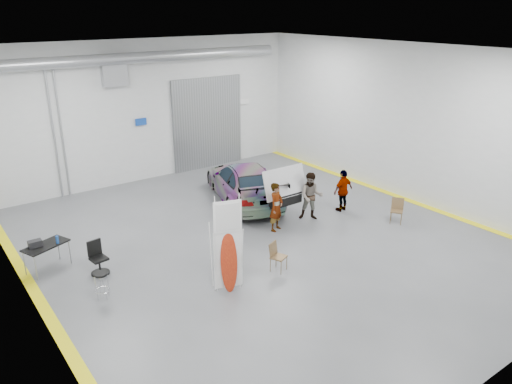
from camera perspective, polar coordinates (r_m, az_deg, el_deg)
ground at (r=16.49m, az=0.63°, el=-5.51°), size 16.00×16.00×0.00m
room_shell at (r=17.07m, az=-3.20°, el=9.82°), size 14.02×16.18×6.01m
sedan_car at (r=19.52m, az=-1.34°, el=1.13°), size 3.68×5.64×1.52m
person_a at (r=16.89m, az=2.34°, el=-1.70°), size 0.73×0.61×1.71m
person_b at (r=17.85m, az=6.33°, el=-0.49°), size 1.08×1.05×1.75m
person_c at (r=18.80m, az=9.92°, el=0.18°), size 0.95×0.43×1.60m
surfboard_display at (r=13.28m, az=-2.89°, el=-6.97°), size 0.75×0.38×2.76m
folding_chair_near at (r=14.61m, az=2.56°, el=-8.01°), size 0.53×0.57×0.86m
folding_chair_far at (r=18.34m, az=15.70°, el=-2.60°), size 0.57×0.67×0.88m
shop_stool at (r=13.87m, az=-17.17°, el=-10.19°), size 0.38×0.38×0.75m
work_table at (r=15.64m, az=-23.17°, el=-5.63°), size 1.40×1.05×1.02m
office_chair at (r=15.06m, az=-17.58°, el=-7.38°), size 0.53×0.53×0.99m
trunk_lid at (r=17.48m, az=3.10°, el=1.46°), size 1.77×1.08×0.04m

